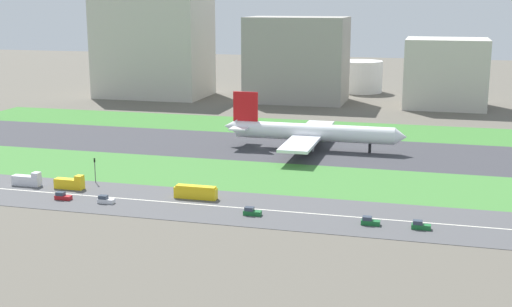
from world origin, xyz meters
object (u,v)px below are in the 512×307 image
object	(u,v)px
car_5	(105,200)
fuel_tank_centre	(360,77)
car_1	(420,226)
airliner	(309,132)
truck_1	(70,183)
office_tower	(446,73)
terminal_building	(154,46)
car_4	(63,196)
hangar_building	(297,60)
truck_0	(27,180)
fuel_tank_west	(312,77)
car_3	(370,221)
bus_0	(196,192)
traffic_light	(95,168)
car_0	(252,212)

from	to	relation	value
car_5	fuel_tank_centre	size ratio (longest dim) A/B	0.18
car_1	airliner	bearing A→B (deg)	-62.44
car_5	truck_1	bearing A→B (deg)	-32.16
airliner	office_tower	world-z (taller)	office_tower
terminal_building	fuel_tank_centre	xyz separation A→B (m)	(106.93, 45.00, -18.07)
car_4	terminal_building	size ratio (longest dim) A/B	0.08
car_4	hangar_building	size ratio (longest dim) A/B	0.09
truck_0	fuel_tank_west	xyz separation A→B (m)	(40.58, 227.00, 5.90)
airliner	car_5	size ratio (longest dim) A/B	14.77
car_3	car_5	bearing A→B (deg)	0.00
bus_0	traffic_light	world-z (taller)	traffic_light
car_5	car_3	xyz separation A→B (m)	(68.40, 0.00, 0.00)
car_1	car_4	world-z (taller)	same
fuel_tank_west	car_4	bearing A→B (deg)	-95.68
bus_0	fuel_tank_centre	bearing A→B (deg)	85.57
car_1	hangar_building	size ratio (longest dim) A/B	0.09
car_5	traffic_light	distance (m)	22.08
car_3	traffic_light	bearing A→B (deg)	-12.56
truck_0	office_tower	xyz separation A→B (m)	(114.91, 182.00, 15.03)
car_0	hangar_building	distance (m)	195.18
terminal_building	hangar_building	world-z (taller)	terminal_building
car_3	terminal_building	bearing A→B (deg)	-54.61
car_5	car_1	bearing A→B (deg)	-180.00
traffic_light	airliner	bearing A→B (deg)	49.28
car_5	car_4	world-z (taller)	same
car_0	airliner	bearing A→B (deg)	-89.81
car_5	terminal_building	bearing A→B (deg)	-70.50
car_0	terminal_building	world-z (taller)	terminal_building
car_0	office_tower	size ratio (longest dim) A/B	0.11
airliner	fuel_tank_centre	distance (m)	159.02
office_tower	fuel_tank_west	bearing A→B (deg)	148.81
truck_0	car_1	xyz separation A→B (m)	(109.49, -10.00, -0.75)
car_5	office_tower	distance (m)	210.74
truck_0	hangar_building	distance (m)	187.56
car_1	terminal_building	xyz separation A→B (m)	(-148.00, 192.00, 26.03)
airliner	traffic_light	xyz separation A→B (m)	(-51.65, -60.01, -1.94)
car_1	terminal_building	size ratio (longest dim) A/B	0.08
hangar_building	fuel_tank_west	distance (m)	47.14
truck_0	car_1	bearing A→B (deg)	-5.22
fuel_tank_west	car_1	bearing A→B (deg)	-73.79
airliner	car_5	xyz separation A→B (m)	(-39.30, -78.00, -5.31)
terminal_building	car_3	bearing A→B (deg)	-54.61
car_1	car_4	bearing A→B (deg)	0.00
truck_0	terminal_building	bearing A→B (deg)	101.95
car_4	terminal_building	bearing A→B (deg)	-73.87
car_1	fuel_tank_centre	size ratio (longest dim) A/B	0.18
car_4	office_tower	distance (m)	216.10
bus_0	truck_1	size ratio (longest dim) A/B	1.38
car_0	fuel_tank_centre	size ratio (longest dim) A/B	0.18
car_5	car_0	bearing A→B (deg)	-180.00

